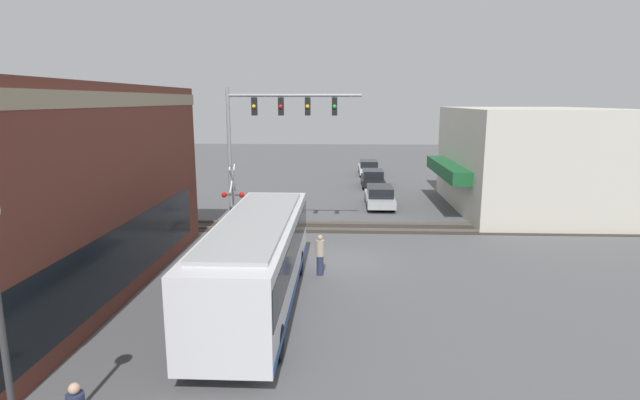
{
  "coord_description": "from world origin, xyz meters",
  "views": [
    {
      "loc": [
        -21.21,
        -0.09,
        7.02
      ],
      "look_at": [
        3.13,
        1.01,
        2.14
      ],
      "focal_mm": 28.0,
      "sensor_mm": 36.0,
      "label": 1
    }
  ],
  "objects": [
    {
      "name": "pedestrian_near_bus",
      "position": [
        -1.82,
        0.79,
        0.86
      ],
      "size": [
        0.34,
        0.34,
        1.69
      ],
      "color": "#2D3351",
      "rests_on": "ground"
    },
    {
      "name": "parked_car_black",
      "position": [
        19.74,
        -2.6,
        0.65
      ],
      "size": [
        4.36,
        1.82,
        1.4
      ],
      "color": "black",
      "rests_on": "ground"
    },
    {
      "name": "streetlamp",
      "position": [
        -13.19,
        5.98,
        3.2
      ],
      "size": [
        0.44,
        0.44,
        5.38
      ],
      "color": "#38383A",
      "rests_on": "ground"
    },
    {
      "name": "city_bus",
      "position": [
        -5.01,
        2.8,
        1.72
      ],
      "size": [
        10.89,
        2.59,
        3.11
      ],
      "color": "silver",
      "rests_on": "ground"
    },
    {
      "name": "ground_plane",
      "position": [
        0.0,
        0.0,
        0.0
      ],
      "size": [
        120.0,
        120.0,
        0.0
      ],
      "primitive_type": "plane",
      "color": "#565659"
    },
    {
      "name": "rail_track_near",
      "position": [
        6.0,
        0.0,
        0.03
      ],
      "size": [
        2.6,
        60.0,
        0.15
      ],
      "color": "#332D28",
      "rests_on": "ground"
    },
    {
      "name": "traffic_signal_gantry",
      "position": [
        4.29,
        3.66,
        5.73
      ],
      "size": [
        0.42,
        6.88,
        7.66
      ],
      "color": "gray",
      "rests_on": "ground"
    },
    {
      "name": "crossing_signal",
      "position": [
        3.47,
        5.45,
        2.3
      ],
      "size": [
        1.41,
        1.18,
        3.81
      ],
      "color": "gray",
      "rests_on": "ground"
    },
    {
      "name": "parked_car_silver",
      "position": [
        11.74,
        -2.6,
        0.66
      ],
      "size": [
        4.82,
        1.82,
        1.42
      ],
      "color": "#B7B7BC",
      "rests_on": "ground"
    },
    {
      "name": "shop_building",
      "position": [
        11.45,
        -11.99,
        3.26
      ],
      "size": [
        12.68,
        10.24,
        6.54
      ],
      "color": "beige",
      "rests_on": "ground"
    },
    {
      "name": "parked_car_white",
      "position": [
        26.49,
        -2.6,
        0.65
      ],
      "size": [
        4.81,
        1.82,
        1.39
      ],
      "color": "silver",
      "rests_on": "ground"
    }
  ]
}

